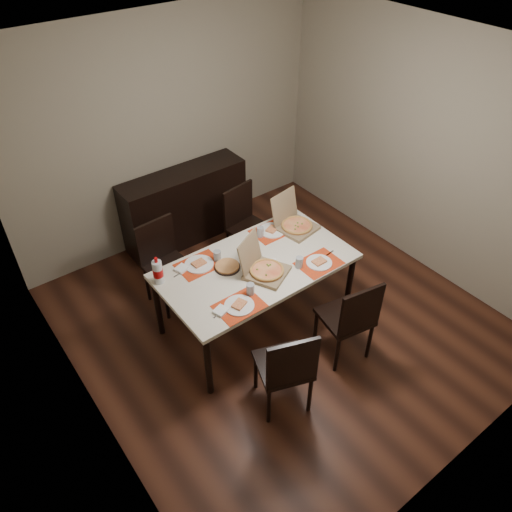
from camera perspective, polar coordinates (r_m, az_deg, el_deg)
name	(u,v)px	position (r m, az deg, el deg)	size (l,w,h in m)	color
ground	(279,320)	(5.15, 2.61, -7.37)	(3.80, 4.00, 0.02)	#462215
room_walls	(253,150)	(4.37, -0.39, 12.02)	(3.84, 4.02, 2.62)	gray
sideboard	(185,206)	(6.00, -8.11, 5.66)	(1.50, 0.40, 0.90)	black
dining_table	(256,270)	(4.66, 0.00, -1.59)	(1.80, 1.00, 0.75)	beige
chair_near_left	(286,367)	(4.10, 3.50, -12.59)	(0.54, 0.54, 0.93)	black
chair_near_right	(350,317)	(4.53, 10.74, -6.90)	(0.49, 0.49, 0.93)	black
chair_far_left	(164,260)	(5.13, -10.44, -0.45)	(0.45, 0.45, 0.93)	black
chair_far_right	(246,223)	(5.56, -1.17, 3.83)	(0.48, 0.48, 0.93)	black
setting_near_left	(240,302)	(4.22, -1.83, -5.28)	(0.45, 0.30, 0.11)	red
setting_near_right	(314,263)	(4.63, 6.60, -0.75)	(0.46, 0.30, 0.11)	red
setting_far_left	(202,263)	(4.63, -6.24, -0.78)	(0.48, 0.30, 0.11)	red
setting_far_right	(269,231)	(5.00, 1.50, 2.90)	(0.46, 0.30, 0.11)	red
napkin_loose	(271,263)	(4.62, 1.78, -0.86)	(0.12, 0.11, 0.02)	white
pizza_box_center	(264,268)	(4.49, 0.89, -1.42)	(0.48, 0.50, 0.35)	#7B6547
pizza_box_right	(294,223)	(5.05, 4.42, 3.73)	(0.41, 0.44, 0.35)	#7B6547
faina_plate	(227,267)	(4.58, -3.30, -1.21)	(0.24, 0.24, 0.03)	black
dip_bowl	(246,248)	(4.79, -1.12, 0.94)	(0.12, 0.12, 0.03)	white
soda_bottle	(158,272)	(4.45, -11.15, -1.79)	(0.09, 0.09, 0.27)	silver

